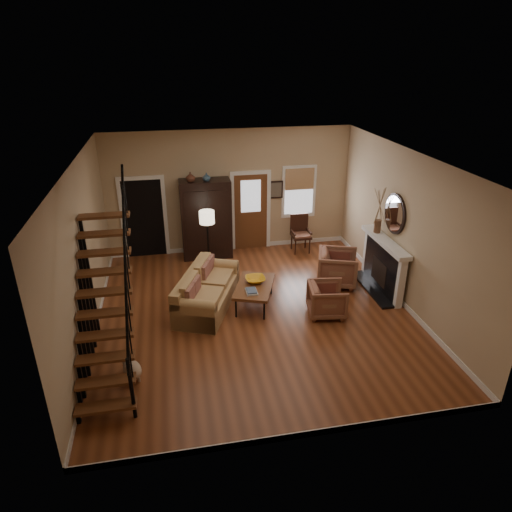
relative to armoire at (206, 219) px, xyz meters
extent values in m
plane|color=brown|center=(0.70, -3.15, -1.05)|extent=(7.00, 7.00, 0.00)
plane|color=white|center=(0.70, -3.15, 2.25)|extent=(7.00, 7.00, 0.00)
cube|color=tan|center=(0.70, 0.35, 0.60)|extent=(6.50, 0.04, 3.30)
cube|color=tan|center=(-2.55, -3.15, 0.60)|extent=(0.04, 7.00, 3.30)
cube|color=tan|center=(3.95, -3.15, 0.60)|extent=(0.04, 7.00, 3.30)
cube|color=black|center=(-1.60, 0.50, 0.00)|extent=(1.00, 0.36, 2.10)
cube|color=brown|center=(1.25, 0.33, 0.00)|extent=(0.90, 0.06, 2.10)
cube|color=silver|center=(2.60, 0.32, 0.50)|extent=(0.96, 0.06, 1.46)
cube|color=black|center=(3.83, -2.65, -0.48)|extent=(0.24, 1.60, 1.15)
cube|color=white|center=(3.77, -2.65, 0.15)|extent=(0.30, 1.95, 0.10)
cylinder|color=silver|center=(3.90, -2.65, 0.80)|extent=(0.05, 0.90, 0.90)
imported|color=#4C2619|center=(-0.35, -0.10, 1.17)|extent=(0.24, 0.24, 0.25)
imported|color=#334C60|center=(0.05, -0.10, 1.16)|extent=(0.20, 0.20, 0.21)
imported|color=gold|center=(0.80, -2.66, -0.51)|extent=(0.44, 0.44, 0.11)
imported|color=brown|center=(2.18, -3.47, -0.70)|extent=(0.87, 0.85, 0.70)
imported|color=brown|center=(2.87, -2.21, -0.63)|extent=(1.16, 1.14, 0.83)
camera|label=1|loc=(-0.87, -11.34, 4.11)|focal=32.00mm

